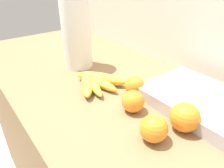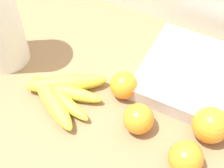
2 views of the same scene
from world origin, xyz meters
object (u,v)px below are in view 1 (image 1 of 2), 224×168
Objects in this scene: orange_far_right at (185,117)px; sink_basin at (213,105)px; paper_towel_roll at (76,32)px; banana_bunch at (95,81)px; orange_center at (134,85)px; orange_front at (133,101)px; orange_right at (154,129)px.

sink_basin reaches higher than orange_far_right.
paper_towel_roll reaches higher than sink_basin.
banana_bunch is at bearing -170.31° from orange_far_right.
banana_bunch is 0.15m from orange_center.
orange_center is 0.16× the size of sink_basin.
orange_front reaches higher than banana_bunch.
orange_front is 0.16× the size of sink_basin.
orange_center is 0.94× the size of orange_right.
paper_towel_roll is 0.57m from sink_basin.
paper_towel_roll is (-0.32, -0.03, 0.12)m from orange_center.
banana_bunch is 0.47× the size of sink_basin.
banana_bunch is 2.75× the size of orange_right.
paper_towel_roll is at bearing -174.67° from orange_center.
sink_basin is at bearing 29.30° from banana_bunch.
orange_right is (0.31, -0.04, 0.02)m from banana_bunch.
orange_front is at bearing 160.71° from orange_right.
sink_basin reaches higher than orange_front.
orange_right reaches higher than orange_front.
orange_center is (-0.07, 0.07, -0.00)m from orange_front.
orange_center reaches higher than banana_bunch.
orange_far_right is 1.17× the size of orange_front.
sink_basin is at bearing 83.19° from orange_right.
orange_right is (-0.02, -0.09, -0.00)m from orange_far_right.
orange_center is at bearing 174.96° from orange_far_right.
sink_basin is at bearing 28.22° from orange_center.
paper_towel_roll is 0.80× the size of sink_basin.
sink_basin reaches higher than orange_right.
orange_far_right is 0.10m from orange_right.
orange_front is 1.02× the size of orange_center.
orange_right is at bearing -19.29° from orange_front.
banana_bunch is 0.39m from sink_basin.
orange_far_right is 1.20× the size of orange_center.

